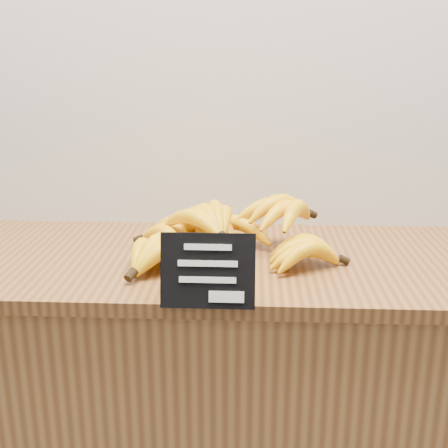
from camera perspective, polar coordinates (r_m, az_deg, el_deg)
counter at (r=1.52m, az=0.10°, el=-20.41°), size 1.40×0.50×0.90m
counter_top at (r=1.29m, az=0.11°, el=-3.81°), size 1.42×0.54×0.03m
chalkboard_sign at (r=1.02m, az=-1.66°, el=-4.79°), size 0.17×0.04×0.14m
banana_pile at (r=1.28m, az=-0.61°, el=-1.07°), size 0.55×0.35×0.12m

